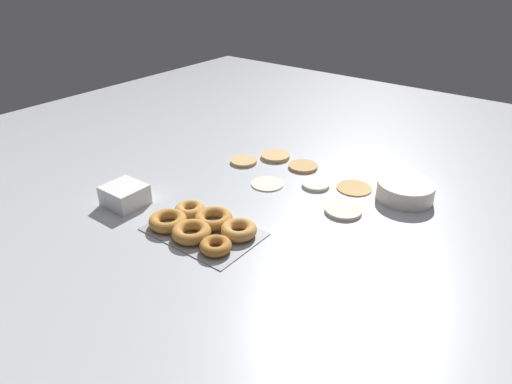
# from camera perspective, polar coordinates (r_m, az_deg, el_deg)

# --- Properties ---
(ground_plane) EXTENTS (3.00, 3.00, 0.00)m
(ground_plane) POSITION_cam_1_polar(r_m,az_deg,el_deg) (1.48, 2.76, -0.20)
(ground_plane) COLOR #B2B5BA
(pancake_0) EXTENTS (0.11, 0.11, 0.01)m
(pancake_0) POSITION_cam_1_polar(r_m,az_deg,el_deg) (1.53, 1.44, 1.11)
(pancake_0) COLOR beige
(pancake_0) RESTS_ON ground_plane
(pancake_1) EXTENTS (0.11, 0.11, 0.01)m
(pancake_1) POSITION_cam_1_polar(r_m,az_deg,el_deg) (1.66, 5.90, 3.21)
(pancake_1) COLOR tan
(pancake_1) RESTS_ON ground_plane
(pancake_2) EXTENTS (0.09, 0.09, 0.01)m
(pancake_2) POSITION_cam_1_polar(r_m,az_deg,el_deg) (1.53, 7.48, 0.92)
(pancake_2) COLOR silver
(pancake_2) RESTS_ON ground_plane
(pancake_3) EXTENTS (0.10, 0.10, 0.01)m
(pancake_3) POSITION_cam_1_polar(r_m,az_deg,el_deg) (1.69, -1.55, 3.87)
(pancake_3) COLOR tan
(pancake_3) RESTS_ON ground_plane
(pancake_4) EXTENTS (0.12, 0.12, 0.01)m
(pancake_4) POSITION_cam_1_polar(r_m,az_deg,el_deg) (1.54, 12.18, 0.56)
(pancake_4) COLOR tan
(pancake_4) RESTS_ON ground_plane
(pancake_5) EXTENTS (0.11, 0.11, 0.01)m
(pancake_5) POSITION_cam_1_polar(r_m,az_deg,el_deg) (1.40, 10.85, -2.25)
(pancake_5) COLOR beige
(pancake_5) RESTS_ON ground_plane
(pancake_6) EXTENTS (0.11, 0.11, 0.01)m
(pancake_6) POSITION_cam_1_polar(r_m,az_deg,el_deg) (1.73, 2.42, 4.52)
(pancake_6) COLOR tan
(pancake_6) RESTS_ON ground_plane
(donut_tray) EXTENTS (0.31, 0.21, 0.04)m
(donut_tray) POSITION_cam_1_polar(r_m,az_deg,el_deg) (1.29, -6.80, -4.22)
(donut_tray) COLOR #93969B
(donut_tray) RESTS_ON ground_plane
(batter_bowl) EXTENTS (0.18, 0.18, 0.06)m
(batter_bowl) POSITION_cam_1_polar(r_m,az_deg,el_deg) (1.51, 18.16, 0.14)
(batter_bowl) COLOR silver
(batter_bowl) RESTS_ON ground_plane
(container_stack) EXTENTS (0.12, 0.11, 0.06)m
(container_stack) POSITION_cam_1_polar(r_m,az_deg,el_deg) (1.46, -16.08, -0.39)
(container_stack) COLOR white
(container_stack) RESTS_ON ground_plane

